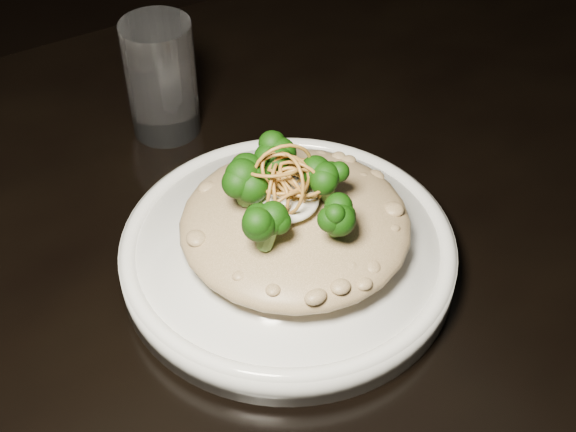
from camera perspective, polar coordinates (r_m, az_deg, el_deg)
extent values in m
cube|color=black|center=(0.68, 3.14, -2.43)|extent=(1.10, 0.80, 0.04)
cylinder|color=black|center=(1.35, 12.43, 2.75)|extent=(0.05, 0.05, 0.71)
cylinder|color=white|center=(0.63, 0.00, -2.75)|extent=(0.26, 0.26, 0.03)
ellipsoid|color=brown|center=(0.60, 0.52, -0.55)|extent=(0.18, 0.18, 0.04)
ellipsoid|color=white|center=(0.58, -0.24, 1.23)|extent=(0.05, 0.05, 0.01)
cylinder|color=white|center=(0.74, -9.00, 9.62)|extent=(0.06, 0.06, 0.11)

